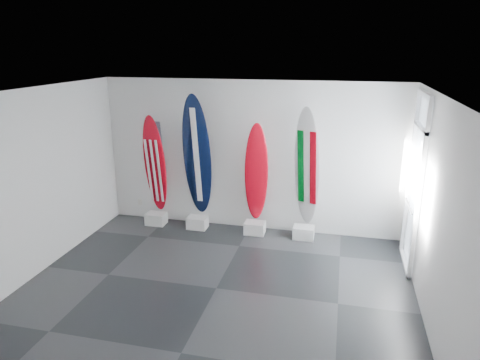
% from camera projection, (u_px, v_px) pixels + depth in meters
% --- Properties ---
extents(floor, '(6.00, 6.00, 0.00)m').
position_uv_depth(floor, '(216.00, 288.00, 6.82)').
color(floor, black).
rests_on(floor, ground).
extents(ceiling, '(6.00, 6.00, 0.00)m').
position_uv_depth(ceiling, '(213.00, 93.00, 5.94)').
color(ceiling, white).
rests_on(ceiling, wall_back).
extents(wall_back, '(6.00, 0.00, 6.00)m').
position_uv_depth(wall_back, '(250.00, 157.00, 8.70)').
color(wall_back, white).
rests_on(wall_back, ground).
extents(wall_front, '(6.00, 0.00, 6.00)m').
position_uv_depth(wall_front, '(138.00, 285.00, 4.05)').
color(wall_front, white).
rests_on(wall_front, ground).
extents(wall_left, '(0.00, 5.00, 5.00)m').
position_uv_depth(wall_left, '(35.00, 183.00, 7.04)').
color(wall_left, white).
rests_on(wall_left, ground).
extents(wall_right, '(0.00, 5.00, 5.00)m').
position_uv_depth(wall_right, '(435.00, 215.00, 5.72)').
color(wall_right, white).
rests_on(wall_right, ground).
extents(display_block_usa, '(0.40, 0.30, 0.24)m').
position_uv_depth(display_block_usa, '(156.00, 219.00, 9.24)').
color(display_block_usa, white).
rests_on(display_block_usa, floor).
extents(surfboard_usa, '(0.49, 0.38, 2.08)m').
position_uv_depth(surfboard_usa, '(155.00, 164.00, 8.99)').
color(surfboard_usa, '#9D0512').
rests_on(surfboard_usa, display_block_usa).
extents(display_block_navy, '(0.40, 0.30, 0.24)m').
position_uv_depth(display_block_navy, '(197.00, 223.00, 9.04)').
color(display_block_navy, white).
rests_on(display_block_navy, floor).
extents(surfboard_navy, '(0.58, 0.49, 2.53)m').
position_uv_depth(surfboard_navy, '(197.00, 156.00, 8.73)').
color(surfboard_navy, black).
rests_on(surfboard_navy, display_block_navy).
extents(display_block_swiss, '(0.40, 0.30, 0.24)m').
position_uv_depth(display_block_swiss, '(255.00, 228.00, 8.77)').
color(display_block_swiss, white).
rests_on(display_block_swiss, floor).
extents(surfboard_swiss, '(0.50, 0.38, 2.01)m').
position_uv_depth(surfboard_swiss, '(256.00, 173.00, 8.54)').
color(surfboard_swiss, '#9D0512').
rests_on(surfboard_swiss, display_block_swiss).
extents(display_block_italy, '(0.40, 0.30, 0.24)m').
position_uv_depth(display_block_italy, '(304.00, 232.00, 8.56)').
color(display_block_italy, white).
rests_on(display_block_italy, floor).
extents(surfboard_italy, '(0.61, 0.50, 2.34)m').
position_uv_depth(surfboard_italy, '(307.00, 168.00, 8.28)').
color(surfboard_italy, silver).
rests_on(surfboard_italy, display_block_italy).
extents(wall_outlet, '(0.09, 0.02, 0.13)m').
position_uv_depth(wall_outlet, '(140.00, 202.00, 9.56)').
color(wall_outlet, silver).
rests_on(wall_outlet, wall_back).
extents(glass_door, '(0.12, 1.16, 2.85)m').
position_uv_depth(glass_door, '(415.00, 185.00, 7.19)').
color(glass_door, white).
rests_on(glass_door, floor).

